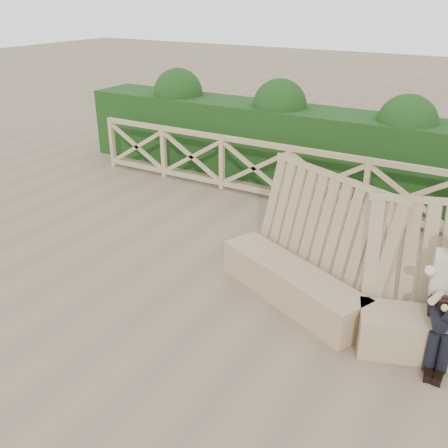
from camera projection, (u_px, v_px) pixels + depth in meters
The scene contains 4 objects.
ground at pixel (225, 304), 6.33m from camera, with size 60.00×60.00×0.00m, color brown.
bench at pixel (374, 294), 5.81m from camera, with size 4.24×1.58×1.60m.
guardrail at pixel (325, 181), 8.83m from camera, with size 10.10×0.09×1.10m.
hedge at pixel (348, 153), 9.68m from camera, with size 12.00×1.20×1.50m, color black.
Camera 1 is at (2.70, -4.57, 3.59)m, focal length 40.00 mm.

